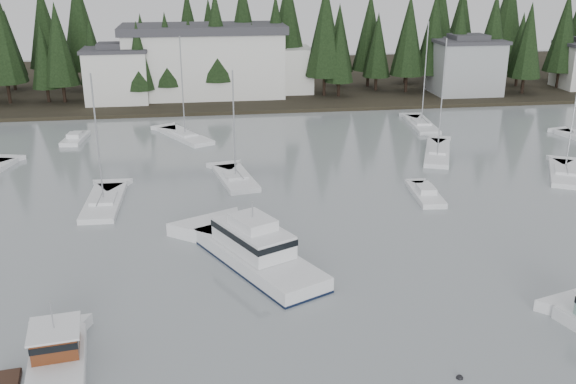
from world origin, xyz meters
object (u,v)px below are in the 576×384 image
at_px(house_west, 117,74).
at_px(sailboat_9, 104,204).
at_px(runabout_3, 75,140).
at_px(sailboat_1, 564,175).
at_px(harbor_inn, 218,61).
at_px(lobster_boat_brown, 55,370).
at_px(house_east_a, 466,66).
at_px(sailboat_7, 236,180).
at_px(runabout_1, 426,196).
at_px(sailboat_0, 185,137).
at_px(sailboat_5, 421,126).
at_px(sailboat_3, 437,154).
at_px(cabin_cruiser_center, 256,254).

xyz_separation_m(house_west, sailboat_9, (2.93, -42.99, -4.60)).
bearing_deg(house_west, runabout_3, -99.08).
height_order(sailboat_1, sailboat_9, sailboat_1).
relative_size(harbor_inn, lobster_boat_brown, 3.30).
bearing_deg(house_east_a, lobster_boat_brown, -126.74).
xyz_separation_m(house_west, sailboat_1, (48.11, -41.08, -4.57)).
bearing_deg(sailboat_7, sailboat_9, 102.45).
relative_size(harbor_inn, runabout_1, 4.51).
xyz_separation_m(sailboat_0, runabout_3, (-13.18, 0.34, 0.07)).
bearing_deg(sailboat_5, runabout_3, 96.64).
distance_m(harbor_inn, sailboat_7, 41.70).
relative_size(harbor_inn, sailboat_9, 2.40).
bearing_deg(sailboat_3, sailboat_1, -109.91).
relative_size(lobster_boat_brown, sailboat_0, 0.70).
relative_size(sailboat_3, runabout_1, 2.05).
height_order(sailboat_3, runabout_1, sailboat_3).
relative_size(house_east_a, sailboat_1, 0.73).
relative_size(house_west, house_east_a, 0.90).
relative_size(sailboat_3, runabout_3, 2.37).
bearing_deg(cabin_cruiser_center, runabout_3, 0.61).
bearing_deg(sailboat_1, house_west, 77.12).
bearing_deg(sailboat_1, sailboat_3, 75.82).
bearing_deg(sailboat_3, sailboat_7, 126.22).
relative_size(lobster_boat_brown, runabout_3, 1.58).
relative_size(cabin_cruiser_center, sailboat_1, 0.89).
height_order(cabin_cruiser_center, runabout_1, cabin_cruiser_center).
relative_size(house_west, sailboat_1, 0.66).
bearing_deg(sailboat_9, sailboat_7, -65.96).
xyz_separation_m(cabin_cruiser_center, sailboat_9, (-12.34, 13.72, -0.75)).
xyz_separation_m(sailboat_1, sailboat_9, (-45.18, -1.91, -0.03)).
xyz_separation_m(sailboat_1, sailboat_3, (-10.07, 9.00, -0.02)).
height_order(lobster_boat_brown, cabin_cruiser_center, cabin_cruiser_center).
distance_m(cabin_cruiser_center, sailboat_7, 18.76).
relative_size(sailboat_3, sailboat_7, 1.17).
bearing_deg(sailboat_9, harbor_inn, -13.23).
height_order(sailboat_1, runabout_3, sailboat_1).
height_order(sailboat_7, runabout_1, sailboat_7).
bearing_deg(sailboat_9, sailboat_1, -86.15).
relative_size(house_west, sailboat_3, 0.71).
bearing_deg(house_east_a, runabout_3, -161.30).
bearing_deg(runabout_3, sailboat_0, -85.26).
xyz_separation_m(sailboat_0, sailboat_5, (30.73, 1.51, 0.01)).
bearing_deg(cabin_cruiser_center, sailboat_1, -90.95).
distance_m(lobster_boat_brown, cabin_cruiser_center, 16.63).
bearing_deg(lobster_boat_brown, sailboat_0, -15.24).
bearing_deg(sailboat_3, runabout_1, 177.12).
distance_m(sailboat_0, sailboat_7, 17.99).
bearing_deg(sailboat_7, runabout_3, 35.87).
bearing_deg(sailboat_3, sailboat_5, 10.41).
bearing_deg(sailboat_3, cabin_cruiser_center, 159.13).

